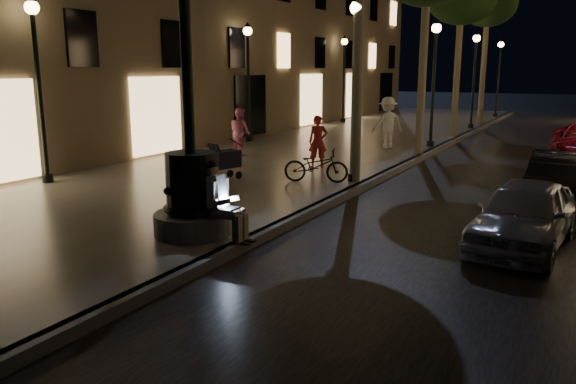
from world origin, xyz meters
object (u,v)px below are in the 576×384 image
Objects in this scene: car_second at (560,182)px; tree_far at (488,5)px; lamp_curb_b at (434,67)px; lamp_left_b at (248,67)px; pedestrian_white at (388,123)px; seated_man_laptop at (220,199)px; bicycle at (316,166)px; lamp_left_a at (37,65)px; fountain_lamppost at (191,179)px; lamp_curb_d at (499,68)px; lamp_left_c at (344,68)px; lamp_curb_a at (356,65)px; lamp_curb_c at (475,67)px; car_front at (524,214)px; stroller at (225,159)px; pedestrian_pink at (240,132)px; pedestrian_red at (318,141)px.

tree_far is at bearing 106.89° from car_second.
lamp_curb_b and lamp_left_b have the same top height.
seated_man_laptop is at bearing 50.80° from pedestrian_white.
seated_man_laptop is at bearing 168.75° from bicycle.
bicycle is (6.28, 3.41, -2.59)m from lamp_left_a.
fountain_lamppost is 1.08× the size of lamp_left_a.
lamp_left_c is (-7.10, -8.00, 0.00)m from lamp_curb_d.
lamp_left_c is 11.22m from pedestrian_white.
lamp_curb_a is 8.00m from lamp_curb_b.
tree_far is 1.56× the size of lamp_curb_b.
lamp_curb_c and lamp_left_b have the same top height.
seated_man_laptop is 5.42m from car_front.
car_front is at bearing 3.00° from stroller.
tree_far reaches higher than bicycle.
lamp_curb_c is at bearing 90.00° from lamp_curb_a.
seated_man_laptop is 14.19m from lamp_curb_b.
fountain_lamppost reaches higher than lamp_left_b.
tree_far is 19.37m from car_second.
pedestrian_pink is 0.86× the size of pedestrian_white.
pedestrian_pink is (-5.20, -13.56, -2.20)m from lamp_curb_c.
lamp_curb_b is at bearing -90.46° from tree_far.
lamp_curb_a is at bearing -90.00° from lamp_curb_d.
car_front is (4.60, -19.30, -2.63)m from lamp_curb_c.
bicycle is at bearing 169.40° from pedestrian_pink.
fountain_lamppost is at bearing -147.62° from car_front.
lamp_curb_a is 17.50m from lamp_left_c.
bicycle is (0.97, -2.15, -0.34)m from pedestrian_red.
lamp_curb_c is 20.02m from car_front.
lamp_left_b is 9.46m from bicycle.
car_second is at bearing -25.65° from lamp_left_b.
lamp_curb_c and lamp_left_c have the same top height.
fountain_lamppost is at bearing -91.86° from tree_far.
tree_far reaches higher than lamp_curb_d.
lamp_left_b is (-7.10, -10.00, 0.00)m from lamp_curb_c.
seated_man_laptop is at bearing -59.70° from lamp_left_b.
seated_man_laptop is 5.47m from bicycle.
seated_man_laptop is 0.19× the size of tree_far.
car_front is at bearing -66.35° from pedestrian_red.
lamp_curb_a is 16.00m from lamp_curb_c.
lamp_left_c is at bearing -131.59° from lamp_curb_d.
lamp_curb_c reaches higher than stroller.
stroller is 7.96m from car_front.
pedestrian_pink is 5.34m from bicycle.
pedestrian_red is 3.52m from pedestrian_pink.
bicycle is at bearing -69.27° from lamp_left_c.
lamp_left_a is at bearing -171.18° from car_front.
lamp_curb_d is at bearing -139.00° from pedestrian_white.
seated_man_laptop is 30.09m from lamp_curb_d.
stroller is 3.31m from pedestrian_red.
fountain_lamppost is 4.68× the size of stroller.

